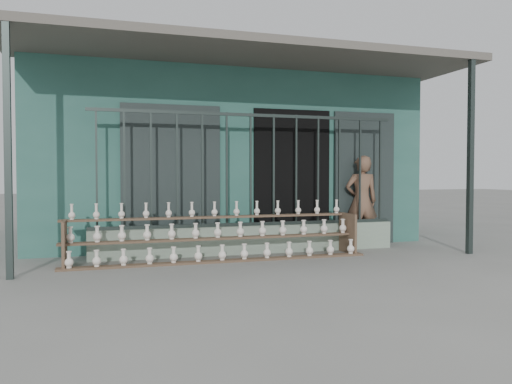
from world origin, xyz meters
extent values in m
plane|color=slate|center=(0.00, 0.00, 0.00)|extent=(60.00, 60.00, 0.00)
cube|color=#2D6055|center=(0.00, 4.30, 1.60)|extent=(7.00, 5.00, 3.20)
cube|color=black|center=(0.90, 1.82, 1.20)|extent=(1.40, 0.12, 2.40)
cube|color=#1D2727|center=(-1.20, 1.78, 1.20)|extent=(1.60, 0.08, 2.40)
cube|color=#1D2727|center=(2.30, 1.78, 1.20)|extent=(1.20, 0.08, 2.40)
cube|color=#59544C|center=(0.00, 1.20, 3.15)|extent=(7.40, 2.00, 0.12)
cube|color=#283330|center=(-3.35, 0.25, 1.55)|extent=(0.08, 0.08, 3.10)
cube|color=#283330|center=(3.35, 0.25, 1.55)|extent=(0.08, 0.08, 3.10)
cube|color=gray|center=(0.00, 1.30, 0.23)|extent=(5.00, 0.20, 0.45)
cube|color=#283330|center=(-2.35, 1.30, 1.35)|extent=(0.03, 0.03, 1.80)
cube|color=#283330|center=(-1.96, 1.30, 1.35)|extent=(0.03, 0.03, 1.80)
cube|color=#283330|center=(-1.57, 1.30, 1.35)|extent=(0.03, 0.03, 1.80)
cube|color=#283330|center=(-1.18, 1.30, 1.35)|extent=(0.03, 0.03, 1.80)
cube|color=#283330|center=(-0.78, 1.30, 1.35)|extent=(0.03, 0.03, 1.80)
cube|color=#283330|center=(-0.39, 1.30, 1.35)|extent=(0.03, 0.03, 1.80)
cube|color=#283330|center=(0.00, 1.30, 1.35)|extent=(0.03, 0.03, 1.80)
cube|color=#283330|center=(0.39, 1.30, 1.35)|extent=(0.03, 0.03, 1.80)
cube|color=#283330|center=(0.78, 1.30, 1.35)|extent=(0.03, 0.03, 1.80)
cube|color=#283330|center=(1.17, 1.30, 1.35)|extent=(0.03, 0.03, 1.80)
cube|color=#283330|center=(1.57, 1.30, 1.35)|extent=(0.03, 0.03, 1.80)
cube|color=#283330|center=(1.96, 1.30, 1.35)|extent=(0.03, 0.03, 1.80)
cube|color=#283330|center=(2.35, 1.30, 1.35)|extent=(0.03, 0.03, 1.80)
cube|color=#283330|center=(0.00, 1.30, 2.22)|extent=(5.00, 0.04, 0.05)
cube|color=#283330|center=(0.00, 1.30, 0.47)|extent=(5.00, 0.04, 0.05)
cube|color=brown|center=(-0.62, 0.65, 0.01)|extent=(4.50, 0.18, 0.03)
cube|color=brown|center=(-0.62, 0.90, 0.32)|extent=(4.50, 0.18, 0.03)
cube|color=brown|center=(-0.62, 1.15, 0.61)|extent=(4.50, 0.18, 0.03)
cube|color=brown|center=(-2.77, 0.90, 0.32)|extent=(0.04, 0.55, 0.64)
cube|color=brown|center=(1.53, 0.90, 0.32)|extent=(0.04, 0.55, 0.64)
imported|color=brown|center=(2.13, 1.56, 0.80)|extent=(0.64, 0.47, 1.60)
camera|label=1|loc=(-2.25, -6.36, 1.27)|focal=35.00mm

